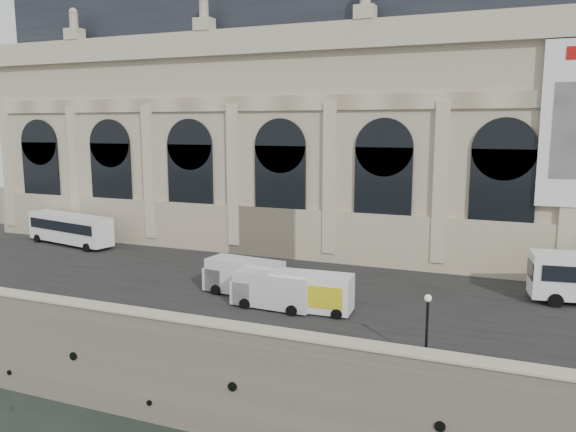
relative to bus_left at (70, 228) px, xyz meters
name	(u,v)px	position (x,y,z in m)	size (l,w,h in m)	color
quay	(354,262)	(27.49, 16.10, -4.90)	(160.00, 70.00, 6.00)	gray
street	(289,283)	(27.49, -4.90, -1.87)	(160.00, 24.00, 0.06)	#2D2D2D
parapet	(207,330)	(27.49, -18.30, -1.29)	(160.00, 1.40, 1.21)	gray
museum	(295,118)	(21.51, 11.96, 11.82)	(69.00, 18.70, 29.10)	#BBAB8F
bus_left	(70,228)	(0.00, 0.00, 0.00)	(11.77, 4.68, 3.40)	white
van_b	(270,289)	(28.58, -11.26, -0.56)	(6.01, 2.67, 2.63)	silver
van_c	(241,277)	(25.18, -9.13, -0.50)	(6.40, 3.07, 2.75)	silver
box_truck	(306,292)	(31.24, -11.02, -0.52)	(6.91, 2.73, 2.74)	white
lamp_right	(427,329)	(40.35, -16.87, 0.05)	(0.40, 0.40, 3.93)	black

